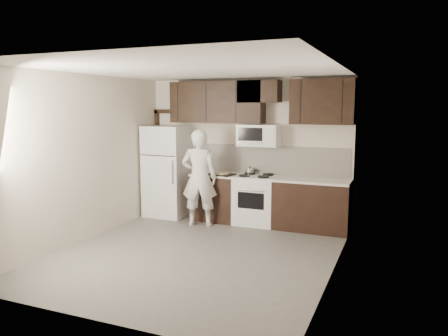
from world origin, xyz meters
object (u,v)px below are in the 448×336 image
Objects in this scene: stove at (256,200)px; person at (199,178)px; refrigerator at (167,171)px; microwave at (259,135)px.

stove is 0.53× the size of person.
refrigerator is at bearing -40.43° from person.
stove is 1.24× the size of microwave.
stove is 1.90m from refrigerator.
microwave is 0.43× the size of person.
microwave is (-0.00, 0.12, 1.19)m from stove.
stove is 1.20m from microwave.
stove is 0.52× the size of refrigerator.
refrigerator reaches higher than person.
person reaches higher than stove.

